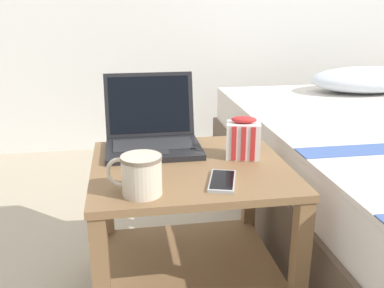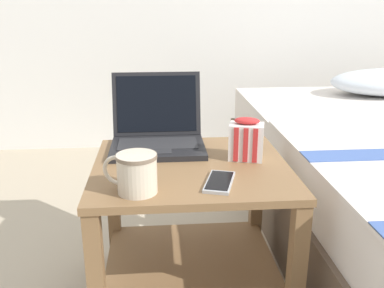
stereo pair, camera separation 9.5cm
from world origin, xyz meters
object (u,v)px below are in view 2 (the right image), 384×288
mug_front_left (136,171)px  snack_bag (246,140)px  laptop (157,133)px  cell_phone (220,182)px

mug_front_left → snack_bag: bearing=33.8°
laptop → mug_front_left: 0.38m
snack_bag → cell_phone: snack_bag is taller
laptop → mug_front_left: size_ratio=2.14×
laptop → snack_bag: laptop is taller
snack_bag → cell_phone: 0.23m
snack_bag → cell_phone: bearing=-120.5°
snack_bag → cell_phone: (-0.11, -0.19, -0.06)m
laptop → mug_front_left: bearing=-98.8°
laptop → cell_phone: bearing=-63.7°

